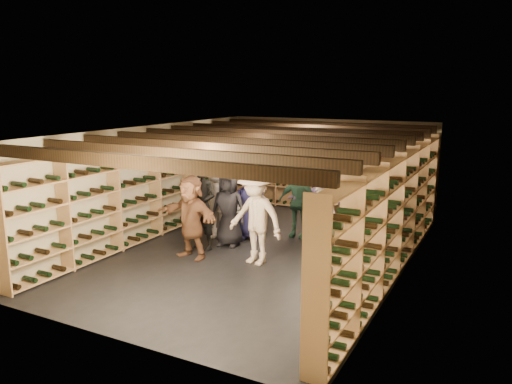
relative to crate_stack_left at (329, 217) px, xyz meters
The scene contains 21 objects.
ground 2.12m from the crate_stack_left, 110.89° to the right, with size 8.00×8.00×0.00m, color black.
walls 2.26m from the crate_stack_left, 110.89° to the right, with size 5.52×8.02×2.40m.
ceiling 2.94m from the crate_stack_left, 110.89° to the right, with size 5.50×8.00×0.01m, color beige.
ceiling_joists 2.84m from the crate_stack_left, 110.89° to the right, with size 5.40×7.12×0.18m.
wine_rack_left 3.92m from the crate_stack_left, 149.49° to the right, with size 0.32×7.50×2.15m.
wine_rack_right 2.77m from the crate_stack_left, 46.96° to the right, with size 0.32×7.50×2.15m.
wine_rack_back 2.15m from the crate_stack_left, 111.67° to the left, with size 4.70×0.30×2.15m.
crate_stack_left is the anchor object (origin of this frame).
crate_stack_right 0.40m from the crate_stack_left, 71.74° to the right, with size 0.52×0.37×0.34m.
crate_loose 0.79m from the crate_stack_left, 45.76° to the right, with size 0.50×0.33×0.17m, color #A47C56.
person_0 2.45m from the crate_stack_left, 128.85° to the right, with size 0.76×0.49×1.55m, color black.
person_1 3.01m from the crate_stack_left, 128.82° to the right, with size 0.64×0.42×1.76m, color black.
person_3 2.68m from the crate_stack_left, 101.49° to the right, with size 1.15×0.66×1.77m, color beige.
person_5 3.38m from the crate_stack_left, 121.76° to the right, with size 1.49×0.47×1.61m, color brown.
person_6 1.88m from the crate_stack_left, 137.69° to the right, with size 0.74×0.48×1.51m, color #1D1C4B.
person_7 2.64m from the crate_stack_left, 73.70° to the right, with size 0.59×0.38×1.61m, color gray.
person_8 2.40m from the crate_stack_left, 61.56° to the right, with size 0.72×0.56×1.48m, color #412616.
person_9 2.59m from the crate_stack_left, 141.35° to the right, with size 1.12×0.64×1.74m, color #A59C97.
person_10 0.92m from the crate_stack_left, 126.79° to the right, with size 0.90×0.37×1.53m, color #29523E.
person_11 0.81m from the crate_stack_left, 84.67° to the right, with size 1.50×0.48×1.62m, color #654C7E.
person_12 1.66m from the crate_stack_left, 25.72° to the right, with size 0.79×0.52×1.62m, color #2D2D31.
Camera 1 is at (4.29, -8.43, 3.20)m, focal length 35.00 mm.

